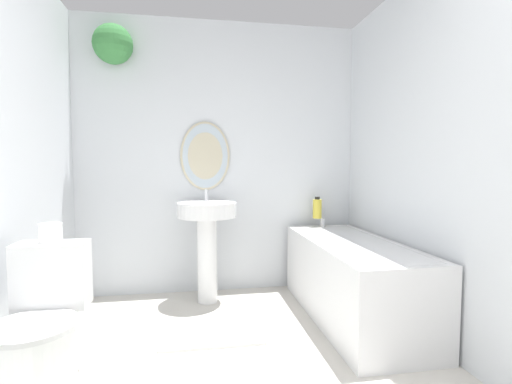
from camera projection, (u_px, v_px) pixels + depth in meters
The scene contains 8 objects.
wall_back at pixel (212, 150), 3.31m from camera, with size 2.58×0.32×2.40m.
wall_right at pixel (457, 153), 2.14m from camera, with size 0.06×2.93×2.40m.
toilet at pixel (39, 338), 1.77m from camera, with size 0.39×0.55×0.73m.
pedestal_sink at pixel (207, 230), 3.05m from camera, with size 0.49×0.49×0.93m.
bathtub at pixel (352, 278), 2.73m from camera, with size 0.60×1.50×0.66m.
shampoo_bottle at pixel (317, 208), 3.35m from camera, with size 0.08×0.08×0.20m.
bath_mat at pixel (212, 335), 2.45m from camera, with size 0.67×0.36×0.02m.
toilet_paper_roll at pixel (51, 233), 1.92m from camera, with size 0.11×0.11×0.10m.
Camera 1 is at (-0.24, -0.51, 1.12)m, focal length 26.00 mm.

